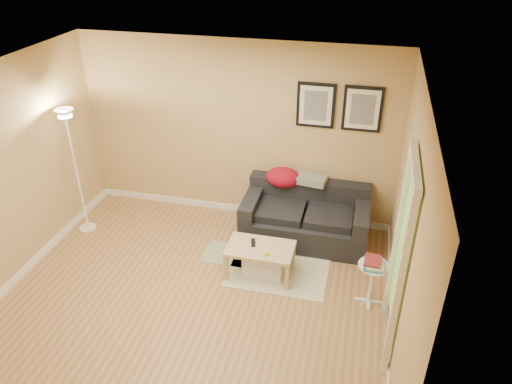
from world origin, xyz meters
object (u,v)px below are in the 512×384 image
Objects in this scene: storage_bin at (264,262)px; floor_lamp at (77,176)px; coffee_table at (260,261)px; book_stack at (373,263)px; side_table at (371,284)px; sofa at (305,215)px.

floor_lamp is (-2.70, 0.35, 0.71)m from storage_bin.
floor_lamp is at bearing -169.44° from coffee_table.
floor_lamp reaches higher than book_stack.
coffee_table is at bearing 171.70° from side_table.
side_table is (1.36, -0.20, 0.07)m from coffee_table.
book_stack is (1.35, -0.21, 0.38)m from coffee_table.
coffee_table is 1.42m from book_stack.
floor_lamp is at bearing 172.53° from storage_bin.
side_table reaches higher than storage_bin.
sofa is 0.97m from storage_bin.
side_table is 0.30× the size of floor_lamp.
floor_lamp is at bearing 171.48° from book_stack.
side_table is 2.03× the size of book_stack.
storage_bin is (-0.38, -0.87, -0.22)m from sofa.
coffee_table is at bearing -132.05° from storage_bin.
side_table is at bearing 51.29° from book_stack.
floor_lamp is (-4.01, 0.61, 0.28)m from book_stack.
book_stack is (0.92, -1.13, 0.21)m from sofa.
sofa is 6.34× the size of book_stack.
sofa reaches higher than storage_bin.
sofa is 1.47m from book_stack.
sofa is at bearing 66.23° from storage_bin.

